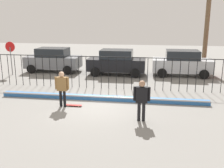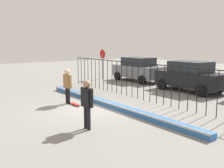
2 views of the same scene
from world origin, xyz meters
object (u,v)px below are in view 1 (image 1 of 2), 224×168
(parked_car_gray, at_px, (53,60))
(parked_car_silver, at_px, (182,63))
(camera_operator, at_px, (142,97))
(stop_sign, at_px, (11,54))
(skateboard, at_px, (74,105))
(parked_car_black, at_px, (117,62))
(skateboarder, at_px, (62,86))

(parked_car_gray, bearing_deg, parked_car_silver, -3.72)
(camera_operator, xyz_separation_m, stop_sign, (-10.13, 7.74, 0.57))
(parked_car_silver, bearing_deg, stop_sign, -177.42)
(camera_operator, distance_m, parked_car_silver, 9.69)
(parked_car_gray, height_order, parked_car_silver, same)
(skateboard, height_order, parked_car_gray, parked_car_gray)
(skateboard, bearing_deg, stop_sign, 134.63)
(parked_car_silver, bearing_deg, skateboard, -131.30)
(parked_car_gray, relative_size, parked_car_silver, 1.00)
(parked_car_black, xyz_separation_m, parked_car_silver, (4.86, 0.38, 0.00))
(camera_operator, xyz_separation_m, parked_car_black, (-2.26, 8.95, -0.08))
(skateboard, xyz_separation_m, stop_sign, (-6.77, 6.39, 1.56))
(stop_sign, bearing_deg, parked_car_silver, 7.13)
(skateboard, xyz_separation_m, parked_car_gray, (-4.08, 7.99, 0.91))
(skateboard, relative_size, parked_car_gray, 0.19)
(parked_car_gray, distance_m, parked_car_black, 5.19)
(camera_operator, height_order, parked_car_silver, parked_car_silver)
(camera_operator, height_order, parked_car_black, parked_car_black)
(skateboarder, distance_m, parked_car_silver, 10.36)
(skateboard, xyz_separation_m, parked_car_silver, (5.96, 7.98, 0.91))
(parked_car_black, bearing_deg, stop_sign, -169.18)
(skateboarder, bearing_deg, stop_sign, 155.94)
(skateboard, relative_size, parked_car_black, 0.19)
(skateboarder, bearing_deg, skateboard, 34.72)
(parked_car_gray, xyz_separation_m, parked_car_black, (5.18, -0.40, 0.00))
(parked_car_silver, height_order, stop_sign, stop_sign)
(parked_car_silver, bearing_deg, parked_car_black, 179.97)
(skateboard, bearing_deg, parked_car_black, 79.75)
(skateboarder, height_order, camera_operator, skateboarder)
(parked_car_gray, relative_size, parked_car_black, 1.00)
(skateboarder, bearing_deg, parked_car_gray, 135.80)
(parked_car_gray, xyz_separation_m, parked_car_silver, (10.04, -0.01, 0.00))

